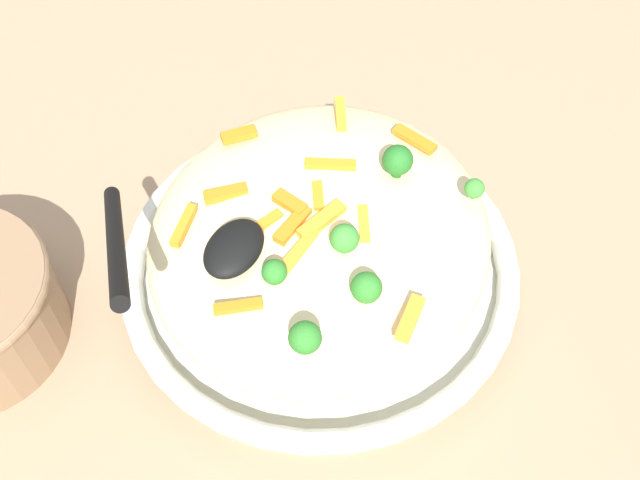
% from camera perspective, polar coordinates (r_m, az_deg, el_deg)
% --- Properties ---
extents(ground_plane, '(2.40, 2.40, 0.00)m').
position_cam_1_polar(ground_plane, '(0.69, -0.00, -3.24)').
color(ground_plane, '#9E7F60').
extents(serving_bowl, '(0.34, 0.34, 0.04)m').
position_cam_1_polar(serving_bowl, '(0.68, -0.00, -2.15)').
color(serving_bowl, silver).
rests_on(serving_bowl, ground_plane).
extents(pasta_mound, '(0.29, 0.27, 0.08)m').
position_cam_1_polar(pasta_mound, '(0.63, -0.00, 0.34)').
color(pasta_mound, beige).
rests_on(pasta_mound, serving_bowl).
extents(carrot_piece_0, '(0.03, 0.02, 0.01)m').
position_cam_1_polar(carrot_piece_0, '(0.61, -0.15, 3.19)').
color(carrot_piece_0, orange).
rests_on(carrot_piece_0, pasta_mound).
extents(carrot_piece_1, '(0.04, 0.02, 0.01)m').
position_cam_1_polar(carrot_piece_1, '(0.68, 1.50, 9.16)').
color(carrot_piece_1, orange).
rests_on(carrot_piece_1, pasta_mound).
extents(carrot_piece_2, '(0.04, 0.01, 0.01)m').
position_cam_1_polar(carrot_piece_2, '(0.61, -9.88, 1.05)').
color(carrot_piece_2, orange).
rests_on(carrot_piece_2, pasta_mound).
extents(carrot_piece_3, '(0.03, 0.03, 0.01)m').
position_cam_1_polar(carrot_piece_3, '(0.62, -6.87, 3.37)').
color(carrot_piece_3, orange).
rests_on(carrot_piece_3, pasta_mound).
extents(carrot_piece_4, '(0.02, 0.03, 0.01)m').
position_cam_1_polar(carrot_piece_4, '(0.60, -2.21, 2.69)').
color(carrot_piece_4, orange).
rests_on(carrot_piece_4, pasta_mound).
extents(carrot_piece_5, '(0.03, 0.03, 0.01)m').
position_cam_1_polar(carrot_piece_5, '(0.56, -5.98, -4.82)').
color(carrot_piece_5, orange).
rests_on(carrot_piece_5, pasta_mound).
extents(carrot_piece_6, '(0.03, 0.03, 0.01)m').
position_cam_1_polar(carrot_piece_6, '(0.66, -5.93, 7.62)').
color(carrot_piece_6, orange).
rests_on(carrot_piece_6, pasta_mound).
extents(carrot_piece_7, '(0.04, 0.01, 0.01)m').
position_cam_1_polar(carrot_piece_7, '(0.56, 6.57, -5.68)').
color(carrot_piece_7, orange).
rests_on(carrot_piece_7, pasta_mound).
extents(carrot_piece_8, '(0.02, 0.04, 0.01)m').
position_cam_1_polar(carrot_piece_8, '(0.63, 0.75, 5.50)').
color(carrot_piece_8, orange).
rests_on(carrot_piece_8, pasta_mound).
extents(carrot_piece_9, '(0.02, 0.04, 0.01)m').
position_cam_1_polar(carrot_piece_9, '(0.66, 6.90, 7.30)').
color(carrot_piece_9, orange).
rests_on(carrot_piece_9, pasta_mound).
extents(carrot_piece_10, '(0.03, 0.02, 0.01)m').
position_cam_1_polar(carrot_piece_10, '(0.60, -3.90, 1.27)').
color(carrot_piece_10, orange).
rests_on(carrot_piece_10, pasta_mound).
extents(carrot_piece_11, '(0.04, 0.02, 0.01)m').
position_cam_1_polar(carrot_piece_11, '(0.59, -2.00, 1.07)').
color(carrot_piece_11, orange).
rests_on(carrot_piece_11, pasta_mound).
extents(carrot_piece_12, '(0.04, 0.02, 0.01)m').
position_cam_1_polar(carrot_piece_12, '(0.59, 0.12, 1.42)').
color(carrot_piece_12, orange).
rests_on(carrot_piece_12, pasta_mound).
extents(carrot_piece_13, '(0.03, 0.02, 0.01)m').
position_cam_1_polar(carrot_piece_13, '(0.60, 3.39, 1.50)').
color(carrot_piece_13, orange).
rests_on(carrot_piece_13, pasta_mound).
extents(carrot_piece_14, '(0.04, 0.01, 0.01)m').
position_cam_1_polar(carrot_piece_14, '(0.58, -1.52, -0.75)').
color(carrot_piece_14, orange).
rests_on(carrot_piece_14, pasta_mound).
extents(broccoli_floret_0, '(0.02, 0.02, 0.02)m').
position_cam_1_polar(broccoli_floret_0, '(0.56, -3.66, -2.22)').
color(broccoli_floret_0, '#296820').
rests_on(broccoli_floret_0, pasta_mound).
extents(broccoli_floret_1, '(0.02, 0.02, 0.03)m').
position_cam_1_polar(broccoli_floret_1, '(0.62, 5.66, 5.76)').
color(broccoli_floret_1, '#205B1C').
rests_on(broccoli_floret_1, pasta_mound).
extents(broccoli_floret_2, '(0.02, 0.02, 0.03)m').
position_cam_1_polar(broccoli_floret_2, '(0.55, 3.39, -3.49)').
color(broccoli_floret_2, '#296820').
rests_on(broccoli_floret_2, pasta_mound).
extents(broccoli_floret_3, '(0.02, 0.02, 0.02)m').
position_cam_1_polar(broccoli_floret_3, '(0.63, 11.16, 3.69)').
color(broccoli_floret_3, '#377928').
rests_on(broccoli_floret_3, pasta_mound).
extents(broccoli_floret_4, '(0.02, 0.02, 0.03)m').
position_cam_1_polar(broccoli_floret_4, '(0.53, -1.09, -7.13)').
color(broccoli_floret_4, '#296820').
rests_on(broccoli_floret_4, pasta_mound).
extents(broccoli_floret_5, '(0.02, 0.02, 0.03)m').
position_cam_1_polar(broccoli_floret_5, '(0.57, 1.79, 0.09)').
color(broccoli_floret_5, '#377928').
rests_on(broccoli_floret_5, pasta_mound).
extents(serving_spoon, '(0.14, 0.14, 0.10)m').
position_cam_1_polar(serving_spoon, '(0.56, -9.39, -0.41)').
color(serving_spoon, black).
rests_on(serving_spoon, pasta_mound).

